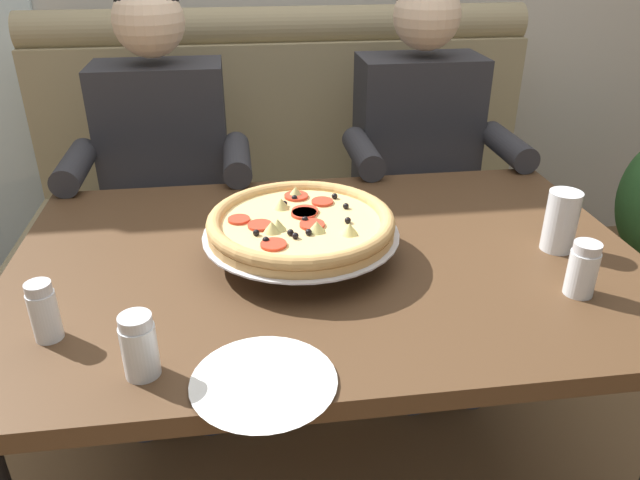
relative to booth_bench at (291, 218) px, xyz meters
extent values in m
cube|color=#998966|center=(0.00, -0.13, -0.17)|extent=(1.86, 0.60, 0.46)
cube|color=#998966|center=(0.00, 0.26, 0.29)|extent=(1.86, 0.18, 0.65)
cylinder|color=#998966|center=(0.00, 0.26, 0.66)|extent=(1.86, 0.14, 0.14)
cube|color=#4C331E|center=(0.00, -0.93, 0.32)|extent=(1.39, 0.92, 0.04)
cylinder|color=black|center=(-0.62, -0.54, -0.05)|extent=(0.06, 0.06, 0.70)
cylinder|color=black|center=(0.62, -0.54, -0.05)|extent=(0.06, 0.06, 0.70)
cube|color=#2D3342|center=(-0.42, -0.38, 0.14)|extent=(0.34, 0.40, 0.15)
cylinder|color=#2D3342|center=(-0.52, -0.63, -0.17)|extent=(0.11, 0.11, 0.46)
cylinder|color=#2D3342|center=(-0.32, -0.63, -0.17)|extent=(0.11, 0.11, 0.46)
cube|color=#2D2D33|center=(-0.42, -0.16, 0.34)|extent=(0.40, 0.22, 0.56)
cylinder|color=#2D2D33|center=(-0.65, -0.38, 0.38)|extent=(0.08, 0.28, 0.08)
cylinder|color=#2D2D33|center=(-0.19, -0.38, 0.38)|extent=(0.08, 0.28, 0.08)
sphere|color=beige|center=(-0.42, -0.18, 0.75)|extent=(0.21, 0.21, 0.21)
sphere|color=black|center=(-0.42, -0.17, 0.78)|extent=(0.19, 0.19, 0.19)
cube|color=#2D3342|center=(0.42, -0.38, 0.14)|extent=(0.34, 0.40, 0.15)
cylinder|color=#2D3342|center=(0.32, -0.63, -0.17)|extent=(0.11, 0.11, 0.46)
cylinder|color=#2D3342|center=(0.52, -0.63, -0.17)|extent=(0.11, 0.11, 0.46)
cube|color=#2D2D33|center=(0.42, -0.16, 0.34)|extent=(0.40, 0.22, 0.56)
cylinder|color=#2D2D33|center=(0.19, -0.38, 0.38)|extent=(0.08, 0.28, 0.08)
cylinder|color=#2D2D33|center=(0.65, -0.38, 0.38)|extent=(0.08, 0.28, 0.08)
sphere|color=beige|center=(0.42, -0.18, 0.75)|extent=(0.21, 0.21, 0.21)
sphere|color=black|center=(0.42, -0.17, 0.78)|extent=(0.19, 0.19, 0.19)
cylinder|color=silver|center=(-0.06, -1.03, 0.37)|extent=(0.01, 0.01, 0.06)
cylinder|color=silver|center=(-0.15, -0.87, 0.37)|extent=(0.01, 0.01, 0.06)
cylinder|color=silver|center=(0.04, -0.87, 0.37)|extent=(0.01, 0.01, 0.06)
torus|color=silver|center=(-0.06, -0.92, 0.39)|extent=(0.23, 0.23, 0.01)
cylinder|color=silver|center=(-0.06, -0.92, 0.40)|extent=(0.43, 0.43, 0.00)
cylinder|color=tan|center=(-0.06, -0.92, 0.41)|extent=(0.40, 0.40, 0.02)
torus|color=tan|center=(-0.06, -0.92, 0.43)|extent=(0.41, 0.41, 0.03)
cylinder|color=#E5C17A|center=(-0.06, -0.92, 0.43)|extent=(0.34, 0.34, 0.01)
cylinder|color=red|center=(-0.06, -0.80, 0.43)|extent=(0.06, 0.06, 0.01)
cylinder|color=red|center=(-0.15, -0.94, 0.43)|extent=(0.05, 0.05, 0.01)
cylinder|color=red|center=(0.00, -0.84, 0.43)|extent=(0.05, 0.05, 0.01)
cylinder|color=red|center=(-0.04, -0.95, 0.43)|extent=(0.05, 0.05, 0.01)
cylinder|color=red|center=(-0.05, -0.90, 0.43)|extent=(0.06, 0.06, 0.01)
cylinder|color=red|center=(-0.13, -1.03, 0.43)|extent=(0.05, 0.05, 0.01)
cylinder|color=red|center=(-0.19, -0.91, 0.43)|extent=(0.05, 0.05, 0.01)
cylinder|color=red|center=(-0.05, -0.88, 0.43)|extent=(0.06, 0.06, 0.01)
cylinder|color=red|center=(-0.05, -0.89, 0.43)|extent=(0.05, 0.05, 0.01)
sphere|color=black|center=(0.03, -0.82, 0.44)|extent=(0.01, 0.01, 0.01)
sphere|color=black|center=(-0.06, -0.81, 0.44)|extent=(0.01, 0.01, 0.01)
sphere|color=black|center=(-0.16, -0.98, 0.44)|extent=(0.01, 0.01, 0.01)
sphere|color=black|center=(-0.05, -0.93, 0.44)|extent=(0.01, 0.01, 0.01)
sphere|color=black|center=(-0.14, -1.01, 0.44)|extent=(0.01, 0.01, 0.01)
sphere|color=black|center=(0.05, -0.87, 0.44)|extent=(0.01, 0.01, 0.01)
sphere|color=black|center=(-0.05, -0.99, 0.44)|extent=(0.01, 0.01, 0.01)
sphere|color=black|center=(-0.09, -0.99, 0.44)|extent=(0.01, 0.01, 0.01)
sphere|color=black|center=(-0.09, -0.84, 0.44)|extent=(0.01, 0.01, 0.01)
sphere|color=black|center=(-0.08, -1.00, 0.44)|extent=(0.01, 0.01, 0.01)
sphere|color=black|center=(0.04, -0.95, 0.44)|extent=(0.01, 0.01, 0.01)
cone|color=#CCC675|center=(-0.12, -0.97, 0.44)|extent=(0.04, 0.04, 0.02)
cone|color=#CCC675|center=(-0.10, -0.85, 0.44)|extent=(0.04, 0.04, 0.02)
cone|color=#CCC675|center=(-0.03, -0.98, 0.44)|extent=(0.04, 0.04, 0.02)
cone|color=#CCC675|center=(-0.11, -0.96, 0.44)|extent=(0.04, 0.04, 0.02)
cone|color=#CCC675|center=(-0.06, -0.79, 0.44)|extent=(0.04, 0.04, 0.02)
cone|color=#CCC675|center=(0.03, -1.00, 0.44)|extent=(0.04, 0.04, 0.02)
cylinder|color=white|center=(0.47, -1.15, 0.39)|extent=(0.06, 0.06, 0.09)
cylinder|color=#A82D19|center=(0.47, -1.15, 0.36)|extent=(0.05, 0.05, 0.04)
cylinder|color=silver|center=(0.47, -1.15, 0.45)|extent=(0.05, 0.05, 0.02)
cylinder|color=white|center=(-0.36, -1.28, 0.39)|extent=(0.06, 0.06, 0.09)
cylinder|color=silver|center=(-0.36, -1.28, 0.37)|extent=(0.05, 0.05, 0.05)
cylinder|color=silver|center=(-0.36, -1.28, 0.45)|extent=(0.05, 0.05, 0.02)
cylinder|color=white|center=(-0.54, -1.16, 0.39)|extent=(0.05, 0.05, 0.09)
cylinder|color=#4C6633|center=(-0.54, -1.16, 0.37)|extent=(0.04, 0.04, 0.06)
cylinder|color=silver|center=(-0.54, -1.16, 0.45)|extent=(0.05, 0.05, 0.02)
cylinder|color=white|center=(-0.17, -1.33, 0.35)|extent=(0.17, 0.17, 0.01)
cone|color=white|center=(-0.17, -1.33, 0.35)|extent=(0.24, 0.24, 0.01)
cylinder|color=silver|center=(0.52, -0.97, 0.41)|extent=(0.07, 0.07, 0.14)
cylinder|color=gold|center=(0.52, -0.97, 0.38)|extent=(0.06, 0.06, 0.07)
cylinder|color=black|center=(-1.53, 1.42, -0.18)|extent=(0.02, 0.02, 0.44)
camera|label=1|loc=(-0.18, -2.10, 1.00)|focal=34.31mm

